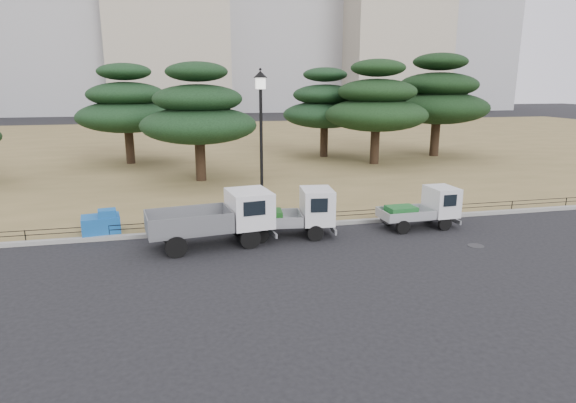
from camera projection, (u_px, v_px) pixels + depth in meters
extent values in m
plane|color=black|center=(300.00, 248.00, 17.74)|extent=(220.00, 220.00, 0.00)
cube|color=olive|center=(223.00, 145.00, 46.70)|extent=(120.00, 56.00, 0.15)
cube|color=gray|center=(285.00, 226.00, 20.19)|extent=(120.00, 0.25, 0.16)
cylinder|color=black|center=(250.00, 239.00, 17.62)|extent=(0.79, 0.26, 0.78)
cylinder|color=black|center=(238.00, 226.00, 19.15)|extent=(0.79, 0.26, 0.78)
cylinder|color=black|center=(176.00, 247.00, 16.69)|extent=(0.79, 0.26, 0.78)
cylinder|color=black|center=(170.00, 233.00, 18.22)|extent=(0.79, 0.26, 0.78)
cube|color=#2D2D30|center=(210.00, 231.00, 17.89)|extent=(4.42, 1.52, 0.14)
cube|color=slate|center=(189.00, 221.00, 17.51)|extent=(3.21, 2.10, 0.76)
cube|color=silver|center=(249.00, 208.00, 18.24)|extent=(1.75, 2.04, 1.33)
cylinder|color=black|center=(315.00, 233.00, 18.50)|extent=(0.65, 0.23, 0.63)
cylinder|color=black|center=(309.00, 223.00, 19.85)|extent=(0.65, 0.23, 0.63)
cylinder|color=black|center=(261.00, 235.00, 18.25)|extent=(0.65, 0.23, 0.63)
cylinder|color=black|center=(258.00, 225.00, 19.60)|extent=(0.65, 0.23, 0.63)
cube|color=#2D2D30|center=(287.00, 225.00, 19.02)|extent=(3.47, 1.12, 0.15)
cube|color=#9B9DA2|center=(271.00, 219.00, 18.88)|extent=(2.48, 1.66, 0.42)
cube|color=silver|center=(317.00, 206.00, 18.98)|extent=(1.33, 1.67, 1.36)
cube|color=#195819|center=(265.00, 216.00, 18.83)|extent=(1.38, 1.06, 0.46)
cylinder|color=black|center=(445.00, 224.00, 19.85)|extent=(0.58, 0.17, 0.57)
cylinder|color=black|center=(429.00, 216.00, 21.02)|extent=(0.58, 0.17, 0.57)
cylinder|color=black|center=(403.00, 227.00, 19.37)|extent=(0.58, 0.17, 0.57)
cylinder|color=black|center=(389.00, 219.00, 20.54)|extent=(0.58, 0.17, 0.57)
cube|color=#2D2D30|center=(417.00, 218.00, 20.17)|extent=(3.10, 0.82, 0.13)
cube|color=#ACAFB3|center=(406.00, 213.00, 19.96)|extent=(2.17, 1.38, 0.38)
cube|color=silver|center=(441.00, 201.00, 20.28)|extent=(1.12, 1.45, 1.21)
cube|color=#1B6128|center=(401.00, 211.00, 19.89)|extent=(1.20, 0.89, 0.42)
cylinder|color=black|center=(262.00, 222.00, 20.24)|extent=(0.47, 0.47, 0.17)
cylinder|color=black|center=(261.00, 157.00, 19.57)|extent=(0.13, 0.13, 5.38)
cylinder|color=white|center=(260.00, 83.00, 18.88)|extent=(0.43, 0.43, 0.43)
cone|color=black|center=(260.00, 74.00, 18.80)|extent=(0.56, 0.56, 0.27)
cylinder|color=black|center=(284.00, 219.00, 20.26)|extent=(38.00, 0.03, 0.03)
cylinder|color=black|center=(284.00, 215.00, 20.22)|extent=(38.00, 0.03, 0.03)
cylinder|color=black|center=(284.00, 219.00, 20.26)|extent=(0.04, 0.04, 0.40)
cube|color=#165CB1|center=(101.00, 224.00, 19.08)|extent=(1.58, 1.26, 0.67)
cube|color=#165CB1|center=(107.00, 213.00, 18.90)|extent=(0.75, 0.67, 0.29)
cylinder|color=#2D2D30|center=(476.00, 246.00, 18.00)|extent=(0.60, 0.60, 0.01)
cylinder|color=black|center=(130.00, 144.00, 35.31)|extent=(0.63, 0.63, 2.80)
ellipsoid|color=#163118|center=(127.00, 117.00, 34.82)|extent=(7.18, 7.18, 2.30)
ellipsoid|color=#163118|center=(126.00, 94.00, 34.44)|extent=(5.48, 5.48, 1.75)
ellipsoid|color=#163118|center=(124.00, 72.00, 34.07)|extent=(3.79, 3.79, 1.21)
cylinder|color=black|center=(200.00, 158.00, 29.06)|extent=(0.62, 0.62, 2.73)
ellipsoid|color=black|center=(199.00, 125.00, 28.59)|extent=(6.89, 6.89, 2.21)
ellipsoid|color=black|center=(198.00, 99.00, 28.22)|extent=(5.26, 5.26, 1.68)
ellipsoid|color=black|center=(197.00, 72.00, 27.85)|extent=(3.63, 3.63, 1.16)
cylinder|color=black|center=(324.00, 140.00, 38.63)|extent=(0.62, 0.62, 2.74)
ellipsoid|color=black|center=(324.00, 115.00, 38.16)|extent=(6.58, 6.58, 2.11)
ellipsoid|color=black|center=(325.00, 95.00, 37.79)|extent=(5.03, 5.03, 1.61)
ellipsoid|color=black|center=(325.00, 75.00, 37.42)|extent=(3.47, 3.47, 1.11)
cylinder|color=black|center=(375.00, 144.00, 35.17)|extent=(0.65, 0.65, 2.91)
ellipsoid|color=black|center=(376.00, 115.00, 34.66)|extent=(7.38, 7.38, 2.36)
ellipsoid|color=black|center=(377.00, 92.00, 34.27)|extent=(5.63, 5.63, 1.80)
ellipsoid|color=black|center=(378.00, 68.00, 33.88)|extent=(3.89, 3.89, 1.24)
cylinder|color=black|center=(435.00, 136.00, 39.04)|extent=(0.71, 0.71, 3.16)
ellipsoid|color=black|center=(437.00, 108.00, 38.50)|extent=(8.06, 8.06, 2.58)
ellipsoid|color=black|center=(439.00, 85.00, 38.07)|extent=(6.15, 6.15, 1.97)
ellipsoid|color=black|center=(440.00, 62.00, 37.65)|extent=(4.25, 4.25, 1.36)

